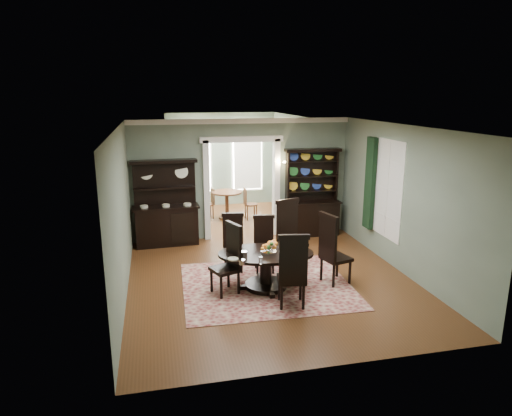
{
  "coord_description": "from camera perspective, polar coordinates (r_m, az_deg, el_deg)",
  "views": [
    {
      "loc": [
        -2.13,
        -8.11,
        3.61
      ],
      "look_at": [
        -0.17,
        0.6,
        1.35
      ],
      "focal_mm": 32.0,
      "sensor_mm": 36.0,
      "label": 1
    }
  ],
  "objects": [
    {
      "name": "chair_far_right",
      "position": [
        9.71,
        4.21,
        -2.91
      ],
      "size": [
        0.65,
        0.64,
        1.44
      ],
      "rotation": [
        0.0,
        0.0,
        3.43
      ],
      "color": "black",
      "rests_on": "rug"
    },
    {
      "name": "centerpiece",
      "position": [
        8.49,
        1.6,
        -5.25
      ],
      "size": [
        1.51,
        0.97,
        0.25
      ],
      "color": "silver",
      "rests_on": "dining_table"
    },
    {
      "name": "sideboard",
      "position": [
        11.25,
        -11.15,
        -0.93
      ],
      "size": [
        1.59,
        0.62,
        2.07
      ],
      "rotation": [
        0.0,
        0.0,
        0.04
      ],
      "color": "black",
      "rests_on": "floor"
    },
    {
      "name": "chair_end_left",
      "position": [
        8.41,
        -3.29,
        -6.1
      ],
      "size": [
        0.61,
        0.62,
        1.32
      ],
      "rotation": [
        0.0,
        0.0,
        1.94
      ],
      "color": "black",
      "rests_on": "rug"
    },
    {
      "name": "chair_near",
      "position": [
        7.79,
        4.59,
        -7.64
      ],
      "size": [
        0.58,
        0.56,
        1.36
      ],
      "rotation": [
        0.0,
        0.0,
        -0.18
      ],
      "color": "black",
      "rests_on": "rug"
    },
    {
      "name": "parlor_chair_left",
      "position": [
        13.46,
        -5.84,
        0.71
      ],
      "size": [
        0.4,
        0.39,
        0.9
      ],
      "rotation": [
        0.0,
        0.0,
        1.72
      ],
      "color": "#522917",
      "rests_on": "parlor_floor"
    },
    {
      "name": "welsh_dresser",
      "position": [
        11.89,
        6.98,
        0.5
      ],
      "size": [
        1.45,
        0.56,
        2.24
      ],
      "rotation": [
        0.0,
        0.0,
        -0.03
      ],
      "color": "black",
      "rests_on": "floor"
    },
    {
      "name": "dining_table",
      "position": [
        8.64,
        1.24,
        -6.92
      ],
      "size": [
        1.95,
        1.9,
        0.71
      ],
      "rotation": [
        0.0,
        0.0,
        -0.16
      ],
      "color": "black",
      "rests_on": "rug"
    },
    {
      "name": "rug",
      "position": [
        8.92,
        1.33,
        -9.61
      ],
      "size": [
        3.27,
        2.89,
        0.01
      ],
      "primitive_type": "cube",
      "rotation": [
        0.0,
        0.0,
        -0.03
      ],
      "color": "maroon",
      "rests_on": "floor"
    },
    {
      "name": "parlor",
      "position": [
        13.97,
        -3.78,
        5.57
      ],
      "size": [
        3.51,
        3.5,
        3.01
      ],
      "color": "#583017",
      "rests_on": "ground"
    },
    {
      "name": "chair_end_right",
      "position": [
        8.86,
        9.42,
        -4.87
      ],
      "size": [
        0.62,
        0.63,
        1.41
      ],
      "rotation": [
        0.0,
        0.0,
        -1.3
      ],
      "color": "black",
      "rests_on": "rug"
    },
    {
      "name": "parlor_table",
      "position": [
        13.35,
        -3.66,
        0.88
      ],
      "size": [
        0.89,
        0.89,
        0.82
      ],
      "color": "#522917",
      "rests_on": "parlor_floor"
    },
    {
      "name": "wall_sconce",
      "position": [
        11.51,
        3.0,
        5.61
      ],
      "size": [
        0.27,
        0.21,
        0.21
      ],
      "color": "gold",
      "rests_on": "back_wall_right"
    },
    {
      "name": "parlor_chair_right",
      "position": [
        13.29,
        -0.92,
        0.67
      ],
      "size": [
        0.39,
        0.39,
        0.93
      ],
      "rotation": [
        0.0,
        0.0,
        -1.54
      ],
      "color": "#522917",
      "rests_on": "parlor_floor"
    },
    {
      "name": "right_window",
      "position": [
        10.44,
        15.12,
        2.63
      ],
      "size": [
        0.15,
        1.47,
        2.12
      ],
      "color": "white",
      "rests_on": "wall_right"
    },
    {
      "name": "chair_far_left",
      "position": [
        9.51,
        -2.88,
        -4.06
      ],
      "size": [
        0.5,
        0.48,
        1.2
      ],
      "rotation": [
        0.0,
        0.0,
        2.99
      ],
      "color": "black",
      "rests_on": "rug"
    },
    {
      "name": "room",
      "position": [
        8.67,
        1.9,
        0.65
      ],
      "size": [
        5.51,
        6.01,
        3.01
      ],
      "color": "#583017",
      "rests_on": "ground"
    },
    {
      "name": "doorway_trim",
      "position": [
        11.49,
        -1.8,
        4.23
      ],
      "size": [
        2.08,
        0.25,
        2.57
      ],
      "color": "white",
      "rests_on": "floor"
    },
    {
      "name": "chair_far_mid",
      "position": [
        9.46,
        1.01,
        -4.24
      ],
      "size": [
        0.48,
        0.46,
        1.17
      ],
      "rotation": [
        0.0,
        0.0,
        3.01
      ],
      "color": "black",
      "rests_on": "rug"
    }
  ]
}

